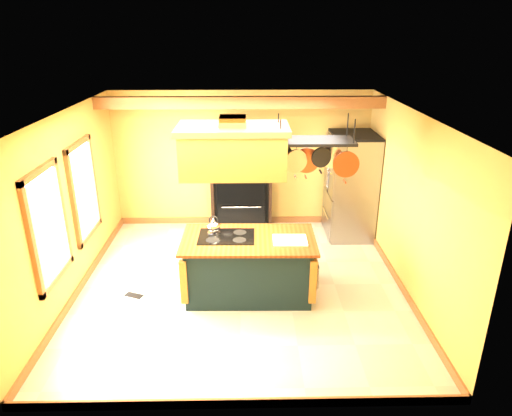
{
  "coord_description": "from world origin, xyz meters",
  "views": [
    {
      "loc": [
        0.11,
        -6.24,
        3.8
      ],
      "look_at": [
        0.24,
        0.3,
        1.19
      ],
      "focal_mm": 32.0,
      "sensor_mm": 36.0,
      "label": 1
    }
  ],
  "objects_px": {
    "pot_rack": "(315,150)",
    "refrigerator": "(350,188)",
    "range_hood": "(233,149)",
    "hutch": "(241,189)",
    "kitchen_island": "(249,266)"
  },
  "relations": [
    {
      "from": "range_hood",
      "to": "refrigerator",
      "type": "xyz_separation_m",
      "value": [
        2.14,
        2.11,
        -1.3
      ]
    },
    {
      "from": "pot_rack",
      "to": "hutch",
      "type": "distance_m",
      "value": 3.05
    },
    {
      "from": "pot_rack",
      "to": "refrigerator",
      "type": "bearing_deg",
      "value": 64.12
    },
    {
      "from": "pot_rack",
      "to": "hutch",
      "type": "xyz_separation_m",
      "value": [
        -1.04,
        2.48,
        -1.42
      ]
    },
    {
      "from": "pot_rack",
      "to": "refrigerator",
      "type": "height_order",
      "value": "pot_rack"
    },
    {
      "from": "pot_rack",
      "to": "range_hood",
      "type": "bearing_deg",
      "value": -180.0
    },
    {
      "from": "range_hood",
      "to": "hutch",
      "type": "distance_m",
      "value": 2.87
    },
    {
      "from": "kitchen_island",
      "to": "refrigerator",
      "type": "xyz_separation_m",
      "value": [
        1.94,
        2.11,
        0.48
      ]
    },
    {
      "from": "range_hood",
      "to": "pot_rack",
      "type": "height_order",
      "value": "same"
    },
    {
      "from": "kitchen_island",
      "to": "hutch",
      "type": "xyz_separation_m",
      "value": [
        -0.13,
        2.48,
        0.35
      ]
    },
    {
      "from": "kitchen_island",
      "to": "pot_rack",
      "type": "height_order",
      "value": "pot_rack"
    },
    {
      "from": "range_hood",
      "to": "kitchen_island",
      "type": "bearing_deg",
      "value": 0.21
    },
    {
      "from": "pot_rack",
      "to": "hutch",
      "type": "relative_size",
      "value": 0.56
    },
    {
      "from": "refrigerator",
      "to": "pot_rack",
      "type": "bearing_deg",
      "value": -115.88
    },
    {
      "from": "hutch",
      "to": "range_hood",
      "type": "bearing_deg",
      "value": -91.61
    }
  ]
}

